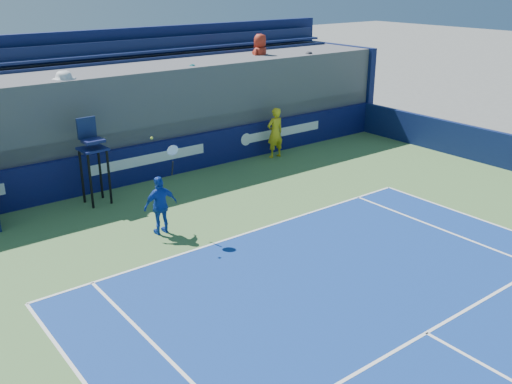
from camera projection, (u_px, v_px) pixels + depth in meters
ball_person at (275, 133)px, 20.29m from camera, size 0.68×0.46×1.80m
back_hoarding at (149, 162)px, 18.13m from camera, size 20.40×0.21×1.20m
umpire_chair at (92, 152)px, 15.92m from camera, size 0.73×0.73×2.48m
tennis_player at (161, 205)px, 14.23m from camera, size 0.94×0.44×2.57m
stadium_seating at (118, 112)px, 19.20m from camera, size 21.00×4.05×4.40m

